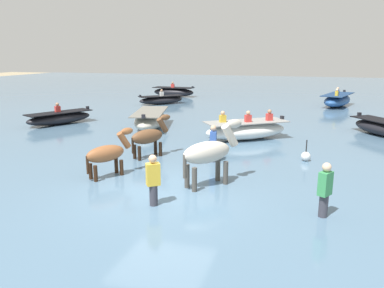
# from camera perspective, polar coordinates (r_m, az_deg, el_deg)

# --- Properties ---
(ground_plane) EXTENTS (120.00, 120.00, 0.00)m
(ground_plane) POSITION_cam_1_polar(r_m,az_deg,el_deg) (10.13, -4.60, -9.36)
(ground_plane) COLOR gray
(water_surface) EXTENTS (90.00, 90.00, 0.36)m
(water_surface) POSITION_cam_1_polar(r_m,az_deg,el_deg) (19.33, 6.55, 2.28)
(water_surface) COLOR slate
(water_surface) RESTS_ON ground
(horse_lead_chestnut) EXTENTS (1.06, 1.54, 1.76)m
(horse_lead_chestnut) POSITION_cam_1_polar(r_m,az_deg,el_deg) (11.33, -12.73, -1.60)
(horse_lead_chestnut) COLOR brown
(horse_lead_chestnut) RESTS_ON ground
(horse_trailing_pinto) EXTENTS (1.51, 1.75, 2.15)m
(horse_trailing_pinto) POSITION_cam_1_polar(r_m,az_deg,el_deg) (10.27, 2.65, -1.49)
(horse_trailing_pinto) COLOR beige
(horse_trailing_pinto) RESTS_ON ground
(horse_flank_bay) EXTENTS (1.13, 1.57, 1.82)m
(horse_flank_bay) POSITION_cam_1_polar(r_m,az_deg,el_deg) (13.25, -6.56, 1.01)
(horse_flank_bay) COLOR brown
(horse_flank_bay) RESTS_ON ground
(boat_near_port) EXTENTS (2.57, 4.28, 1.33)m
(boat_near_port) POSITION_cam_1_polar(r_m,az_deg,el_deg) (28.12, 21.25, 6.24)
(boat_near_port) COLOR #28518E
(boat_near_port) RESTS_ON water_surface
(boat_far_offshore) EXTENTS (2.38, 4.15, 0.97)m
(boat_far_offshore) POSITION_cam_1_polar(r_m,az_deg,el_deg) (18.66, -6.37, 3.72)
(boat_far_offshore) COLOR #B2AD9E
(boat_far_offshore) RESTS_ON water_surface
(boat_distant_east) EXTENTS (2.75, 3.19, 0.82)m
(boat_distant_east) POSITION_cam_1_polar(r_m,az_deg,el_deg) (18.89, 26.99, 2.22)
(boat_distant_east) COLOR black
(boat_distant_east) RESTS_ON water_surface
(boat_mid_channel) EXTENTS (2.51, 3.60, 1.11)m
(boat_mid_channel) POSITION_cam_1_polar(r_m,az_deg,el_deg) (20.72, -19.52, 3.75)
(boat_mid_channel) COLOR black
(boat_mid_channel) RESTS_ON water_surface
(boat_mid_outer) EXTENTS (3.60, 1.41, 1.27)m
(boat_mid_outer) POSITION_cam_1_polar(r_m,az_deg,el_deg) (32.39, -2.82, 7.92)
(boat_mid_outer) COLOR black
(boat_mid_outer) RESTS_ON water_surface
(boat_near_starboard) EXTENTS (3.74, 3.28, 1.25)m
(boat_near_starboard) POSITION_cam_1_polar(r_m,az_deg,el_deg) (16.21, 8.23, 2.12)
(boat_near_starboard) COLOR silver
(boat_near_starboard) RESTS_ON water_surface
(boat_distant_west) EXTENTS (3.10, 3.10, 1.09)m
(boat_distant_west) POSITION_cam_1_polar(r_m,az_deg,el_deg) (27.55, -4.72, 6.72)
(boat_distant_west) COLOR black
(boat_distant_west) RESTS_ON water_surface
(person_wading_close) EXTENTS (0.38, 0.35, 1.63)m
(person_wading_close) POSITION_cam_1_polar(r_m,az_deg,el_deg) (9.07, -5.91, -6.30)
(person_wading_close) COLOR #383842
(person_wading_close) RESTS_ON ground
(person_onlooker_right) EXTENTS (0.24, 0.34, 1.63)m
(person_onlooker_right) POSITION_cam_1_polar(r_m,az_deg,el_deg) (12.65, 3.24, -0.50)
(person_onlooker_right) COLOR #383842
(person_onlooker_right) RESTS_ON ground
(person_wading_mid) EXTENTS (0.33, 0.38, 1.63)m
(person_wading_mid) POSITION_cam_1_polar(r_m,az_deg,el_deg) (8.91, 19.49, -7.41)
(person_wading_mid) COLOR #383842
(person_wading_mid) RESTS_ON ground
(channel_buoy) EXTENTS (0.32, 0.32, 0.73)m
(channel_buoy) POSITION_cam_1_polar(r_m,az_deg,el_deg) (13.40, 16.93, -1.77)
(channel_buoy) COLOR silver
(channel_buoy) RESTS_ON water_surface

